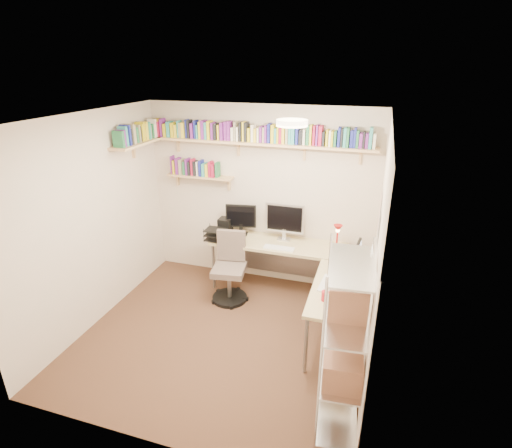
# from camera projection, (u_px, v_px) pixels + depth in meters

# --- Properties ---
(ground) EXTENTS (3.20, 3.20, 0.00)m
(ground) POSITION_uv_depth(u_px,v_px,m) (223.00, 336.00, 4.70)
(ground) COLOR #402F1B
(ground) RESTS_ON ground
(room_shell) EXTENTS (3.24, 3.04, 2.52)m
(room_shell) POSITION_uv_depth(u_px,v_px,m) (219.00, 213.00, 4.11)
(room_shell) COLOR beige
(room_shell) RESTS_ON ground
(wall_shelves) EXTENTS (3.12, 1.09, 0.80)m
(wall_shelves) POSITION_uv_depth(u_px,v_px,m) (225.00, 141.00, 5.19)
(wall_shelves) COLOR #DEBC7D
(wall_shelves) RESTS_ON ground
(corner_desk) EXTENTS (2.19, 1.85, 1.24)m
(corner_desk) POSITION_uv_depth(u_px,v_px,m) (284.00, 252.00, 5.16)
(corner_desk) COLOR #D2BE89
(corner_desk) RESTS_ON ground
(office_chair) EXTENTS (0.50, 0.50, 0.94)m
(office_chair) POSITION_uv_depth(u_px,v_px,m) (230.00, 272.00, 5.32)
(office_chair) COLOR black
(office_chair) RESTS_ON ground
(wire_rack) EXTENTS (0.42, 0.76, 1.69)m
(wire_rack) POSITION_uv_depth(u_px,v_px,m) (345.00, 339.00, 3.20)
(wire_rack) COLOR silver
(wire_rack) RESTS_ON ground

